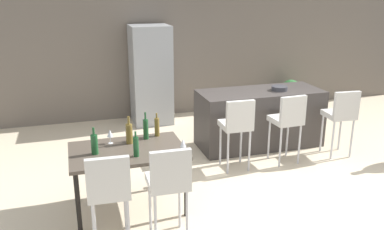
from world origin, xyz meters
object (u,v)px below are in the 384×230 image
kitchen_island (259,118)px  dining_chair_far (169,180)px  bar_chair_left (237,123)px  bar_chair_right (341,113)px  dining_table (128,155)px  wine_glass_middle (183,143)px  wine_bottle_left (129,133)px  wine_glass_right (110,133)px  bar_chair_middle (288,118)px  wine_bottle_corner (146,129)px  potted_plant (291,92)px  wine_bottle_far (136,146)px  wine_bottle_inner (94,144)px  fruit_bowl (279,88)px  refrigerator (151,75)px  dining_chair_near (109,188)px  wine_bottle_end (157,127)px

kitchen_island → dining_chair_far: 3.01m
bar_chair_left → bar_chair_right: bearing=0.0°
dining_table → wine_glass_middle: size_ratio=7.46×
dining_chair_far → wine_bottle_left: size_ratio=3.15×
wine_glass_right → bar_chair_middle: bearing=8.1°
bar_chair_right → wine_bottle_corner: wine_bottle_corner is taller
wine_bottle_corner → potted_plant: (3.62, 2.81, -0.50)m
wine_bottle_far → wine_bottle_inner: wine_bottle_inner is taller
fruit_bowl → potted_plant: fruit_bowl is taller
dining_chair_far → fruit_bowl: size_ratio=4.12×
refrigerator → dining_table: bearing=-106.2°
wine_bottle_inner → fruit_bowl: (3.00, 1.35, 0.10)m
dining_chair_near → wine_bottle_end: 1.35m
bar_chair_right → wine_bottle_end: size_ratio=3.55×
bar_chair_left → bar_chair_middle: (0.79, 0.00, 0.00)m
dining_chair_far → potted_plant: bearing=47.1°
kitchen_island → fruit_bowl: fruit_bowl is taller
kitchen_island → wine_glass_middle: (-1.77, -1.70, 0.40)m
kitchen_island → wine_bottle_inner: bearing=-152.2°
dining_chair_near → wine_glass_right: size_ratio=6.03×
wine_glass_middle → wine_glass_right: same height
fruit_bowl → refrigerator: bearing=134.5°
wine_bottle_inner → fruit_bowl: wine_bottle_inner is taller
wine_bottle_inner → wine_glass_right: wine_bottle_inner is taller
dining_chair_near → wine_bottle_inner: same height
wine_bottle_end → wine_glass_right: wine_bottle_end is taller
bar_chair_right → wine_bottle_left: size_ratio=3.15×
dining_chair_near → bar_chair_middle: bearing=27.5°
wine_bottle_far → dining_table: bearing=106.9°
wine_bottle_left → kitchen_island: bearing=27.9°
bar_chair_right → wine_bottle_corner: (-3.04, -0.34, 0.17)m
bar_chair_middle → wine_glass_middle: 2.06m
dining_table → wine_bottle_inner: 0.41m
bar_chair_right → refrigerator: 3.46m
fruit_bowl → potted_plant: 2.23m
bar_chair_left → bar_chair_right: (1.70, 0.00, 0.00)m
bar_chair_middle → wine_bottle_inner: size_ratio=3.38×
dining_table → wine_glass_middle: wine_glass_middle is taller
wine_bottle_inner → refrigerator: bearing=68.0°
dining_table → dining_chair_far: size_ratio=1.24×
dining_chair_near → refrigerator: (1.19, 3.89, 0.22)m
bar_chair_middle → wine_bottle_end: size_ratio=3.55×
bar_chair_right → wine_glass_right: 3.49m
fruit_bowl → potted_plant: (1.25, 1.75, -0.58)m
wine_bottle_inner → potted_plant: 5.29m
wine_bottle_corner → fruit_bowl: bearing=24.0°
dining_table → dining_chair_near: bearing=-110.4°
refrigerator → potted_plant: 3.04m
wine_bottle_end → wine_glass_middle: (0.15, -0.64, 0.00)m
bar_chair_right → wine_bottle_corner: 3.06m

